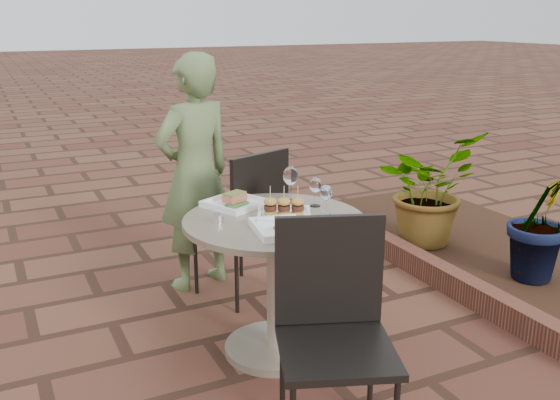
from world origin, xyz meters
name	(u,v)px	position (x,y,z in m)	size (l,w,h in m)	color
ground	(207,341)	(0.00, 0.00, 0.00)	(60.00, 60.00, 0.00)	brown
cafe_table	(275,265)	(0.29, -0.25, 0.48)	(0.90, 0.90, 0.73)	gray
chair_far	(248,213)	(0.42, 0.39, 0.55)	(0.56, 0.56, 0.93)	black
chair_near	(333,316)	(0.21, -0.97, 0.55)	(0.57, 0.57, 0.93)	black
diner	(195,174)	(0.21, 0.73, 0.74)	(0.54, 0.35, 1.48)	#536939
plate_salmon	(235,202)	(0.19, 0.02, 0.75)	(0.35, 0.35, 0.07)	white
plate_sliders	(284,212)	(0.33, -0.28, 0.77)	(0.34, 0.34, 0.17)	white
plate_tuna	(285,227)	(0.25, -0.44, 0.75)	(0.33, 0.33, 0.03)	white
wine_glass_right	(326,193)	(0.55, -0.30, 0.83)	(0.06, 0.06, 0.15)	white
wine_glass_mid	(291,177)	(0.49, -0.03, 0.87)	(0.08, 0.08, 0.19)	white
wine_glass_far	(316,186)	(0.57, -0.16, 0.84)	(0.07, 0.07, 0.15)	white
steel_ramekin	(218,218)	(0.02, -0.19, 0.75)	(0.05, 0.05, 0.04)	silver
cutlery_set	(337,223)	(0.52, -0.46, 0.73)	(0.10, 0.21, 0.00)	silver
planter_curb	(413,260)	(1.60, 0.30, 0.07)	(0.12, 3.00, 0.15)	brown
mulch_bed	(490,250)	(2.30, 0.30, 0.03)	(1.30, 3.00, 0.06)	black
potted_plant_a	(428,188)	(1.93, 0.60, 0.47)	(0.74, 0.64, 0.83)	#33662D
potted_plant_b	(543,217)	(2.15, -0.25, 0.47)	(0.45, 0.36, 0.82)	#386B33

